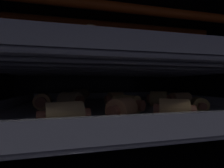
% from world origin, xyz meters
% --- Properties ---
extents(ground_plane, '(0.60, 0.48, 0.01)m').
position_xyz_m(ground_plane, '(0.00, 0.00, -0.01)').
color(ground_plane, black).
extents(oven_wall_back, '(0.60, 0.01, 0.33)m').
position_xyz_m(oven_wall_back, '(0.00, 0.24, 0.16)').
color(oven_wall_back, black).
rests_on(oven_wall_back, ground_plane).
extents(oven_wall_right, '(0.01, 0.46, 0.33)m').
position_xyz_m(oven_wall_right, '(0.29, 0.00, 0.16)').
color(oven_wall_right, black).
rests_on(oven_wall_right, ground_plane).
extents(oven_ceiling, '(0.60, 0.48, 0.01)m').
position_xyz_m(oven_ceiling, '(0.00, 0.00, 0.33)').
color(oven_ceiling, black).
extents(heating_element, '(0.46, 0.19, 0.02)m').
position_xyz_m(heating_element, '(0.00, 0.00, 0.30)').
color(heating_element, '#F25919').
extents(oven_rack_lower, '(0.55, 0.45, 0.01)m').
position_xyz_m(oven_rack_lower, '(0.00, -0.00, 0.11)').
color(oven_rack_lower, slate).
extents(baking_tray_lower, '(0.46, 0.40, 0.03)m').
position_xyz_m(baking_tray_lower, '(0.00, 0.00, 0.12)').
color(baking_tray_lower, silver).
rests_on(baking_tray_lower, oven_rack_lower).
extents(pig_in_blanket_lower_0, '(0.06, 0.05, 0.03)m').
position_xyz_m(pig_in_blanket_lower_0, '(-0.08, 0.17, 0.13)').
color(pig_in_blanket_lower_0, tan).
rests_on(pig_in_blanket_lower_0, baking_tray_lower).
extents(pig_in_blanket_lower_1, '(0.05, 0.04, 0.03)m').
position_xyz_m(pig_in_blanket_lower_1, '(0.03, -0.17, 0.13)').
color(pig_in_blanket_lower_1, tan).
rests_on(pig_in_blanket_lower_1, baking_tray_lower).
extents(pig_in_blanket_lower_2, '(0.04, 0.05, 0.03)m').
position_xyz_m(pig_in_blanket_lower_2, '(0.12, -0.10, 0.13)').
color(pig_in_blanket_lower_2, tan).
rests_on(pig_in_blanket_lower_2, baking_tray_lower).
extents(pig_in_blanket_lower_3, '(0.05, 0.05, 0.03)m').
position_xyz_m(pig_in_blanket_lower_3, '(0.08, -0.03, 0.13)').
color(pig_in_blanket_lower_3, tan).
rests_on(pig_in_blanket_lower_3, baking_tray_lower).
extents(pig_in_blanket_lower_4, '(0.05, 0.03, 0.03)m').
position_xyz_m(pig_in_blanket_lower_4, '(0.12, -0.05, 0.13)').
color(pig_in_blanket_lower_4, tan).
rests_on(pig_in_blanket_lower_4, baking_tray_lower).
extents(pig_in_blanket_lower_5, '(0.06, 0.05, 0.03)m').
position_xyz_m(pig_in_blanket_lower_5, '(-0.10, -0.02, 0.13)').
color(pig_in_blanket_lower_5, tan).
rests_on(pig_in_blanket_lower_5, baking_tray_lower).
extents(pig_in_blanket_lower_6, '(0.05, 0.05, 0.03)m').
position_xyz_m(pig_in_blanket_lower_6, '(-0.03, -0.14, 0.13)').
color(pig_in_blanket_lower_6, tan).
rests_on(pig_in_blanket_lower_6, baking_tray_lower).
extents(pig_in_blanket_lower_7, '(0.06, 0.04, 0.03)m').
position_xyz_m(pig_in_blanket_lower_7, '(-0.10, -0.16, 0.13)').
color(pig_in_blanket_lower_7, tan).
rests_on(pig_in_blanket_lower_7, baking_tray_lower).
extents(pig_in_blanket_lower_8, '(0.04, 0.05, 0.03)m').
position_xyz_m(pig_in_blanket_lower_8, '(-0.10, 0.08, 0.13)').
color(pig_in_blanket_lower_8, tan).
rests_on(pig_in_blanket_lower_8, baking_tray_lower).
extents(pig_in_blanket_lower_9, '(0.05, 0.06, 0.03)m').
position_xyz_m(pig_in_blanket_lower_9, '(-0.01, -0.09, 0.13)').
color(pig_in_blanket_lower_9, tan).
rests_on(pig_in_blanket_lower_9, baking_tray_lower).
extents(pig_in_blanket_lower_10, '(0.05, 0.04, 0.03)m').
position_xyz_m(pig_in_blanket_lower_10, '(-0.01, -0.01, 0.13)').
color(pig_in_blanket_lower_10, tan).
rests_on(pig_in_blanket_lower_10, baking_tray_lower).
extents(pig_in_blanket_lower_11, '(0.03, 0.05, 0.03)m').
position_xyz_m(pig_in_blanket_lower_11, '(-0.16, -0.01, 0.13)').
color(pig_in_blanket_lower_11, tan).
rests_on(pig_in_blanket_lower_11, baking_tray_lower).
extents(oven_rack_upper, '(0.55, 0.45, 0.01)m').
position_xyz_m(oven_rack_upper, '(0.00, 0.00, 0.19)').
color(oven_rack_upper, slate).
extents(baking_tray_upper, '(0.46, 0.40, 0.02)m').
position_xyz_m(baking_tray_upper, '(0.00, 0.00, 0.20)').
color(baking_tray_upper, gray).
rests_on(baking_tray_upper, oven_rack_upper).
extents(pig_in_blanket_upper_0, '(0.06, 0.04, 0.03)m').
position_xyz_m(pig_in_blanket_upper_0, '(0.16, 0.04, 0.22)').
color(pig_in_blanket_upper_0, tan).
rests_on(pig_in_blanket_upper_0, baking_tray_upper).
extents(pig_in_blanket_upper_1, '(0.06, 0.04, 0.03)m').
position_xyz_m(pig_in_blanket_upper_1, '(0.03, 0.04, 0.22)').
color(pig_in_blanket_upper_1, tan).
rests_on(pig_in_blanket_upper_1, baking_tray_upper).
extents(pig_in_blanket_upper_2, '(0.06, 0.05, 0.03)m').
position_xyz_m(pig_in_blanket_upper_2, '(0.16, 0.13, 0.22)').
color(pig_in_blanket_upper_2, tan).
rests_on(pig_in_blanket_upper_2, baking_tray_upper).
extents(pig_in_blanket_upper_3, '(0.06, 0.04, 0.03)m').
position_xyz_m(pig_in_blanket_upper_3, '(0.02, -0.08, 0.22)').
color(pig_in_blanket_upper_3, tan).
rests_on(pig_in_blanket_upper_3, baking_tray_upper).
extents(pig_in_blanket_upper_4, '(0.06, 0.03, 0.03)m').
position_xyz_m(pig_in_blanket_upper_4, '(-0.00, -0.12, 0.22)').
color(pig_in_blanket_upper_4, tan).
rests_on(pig_in_blanket_upper_4, baking_tray_upper).
extents(pig_in_blanket_upper_5, '(0.05, 0.05, 0.03)m').
position_xyz_m(pig_in_blanket_upper_5, '(-0.09, 0.14, 0.22)').
color(pig_in_blanket_upper_5, tan).
rests_on(pig_in_blanket_upper_5, baking_tray_upper).
extents(pig_in_blanket_upper_6, '(0.05, 0.04, 0.03)m').
position_xyz_m(pig_in_blanket_upper_6, '(-0.05, -0.10, 0.22)').
color(pig_in_blanket_upper_6, tan).
rests_on(pig_in_blanket_upper_6, baking_tray_upper).
extents(pig_in_blanket_upper_7, '(0.04, 0.05, 0.03)m').
position_xyz_m(pig_in_blanket_upper_7, '(0.14, -0.12, 0.22)').
color(pig_in_blanket_upper_7, tan).
rests_on(pig_in_blanket_upper_7, baking_tray_upper).
extents(pig_in_blanket_upper_8, '(0.04, 0.05, 0.03)m').
position_xyz_m(pig_in_blanket_upper_8, '(0.02, 0.10, 0.22)').
color(pig_in_blanket_upper_8, tan).
rests_on(pig_in_blanket_upper_8, baking_tray_upper).
extents(pig_in_blanket_upper_9, '(0.06, 0.04, 0.03)m').
position_xyz_m(pig_in_blanket_upper_9, '(-0.05, 0.06, 0.22)').
color(pig_in_blanket_upper_9, tan).
rests_on(pig_in_blanket_upper_9, baking_tray_upper).
extents(pig_in_blanket_upper_10, '(0.04, 0.05, 0.03)m').
position_xyz_m(pig_in_blanket_upper_10, '(-0.18, 0.08, 0.22)').
color(pig_in_blanket_upper_10, tan).
rests_on(pig_in_blanket_upper_10, baking_tray_upper).
extents(pig_in_blanket_upper_11, '(0.04, 0.06, 0.03)m').
position_xyz_m(pig_in_blanket_upper_11, '(-0.08, -0.14, 0.22)').
color(pig_in_blanket_upper_11, tan).
rests_on(pig_in_blanket_upper_11, baking_tray_upper).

